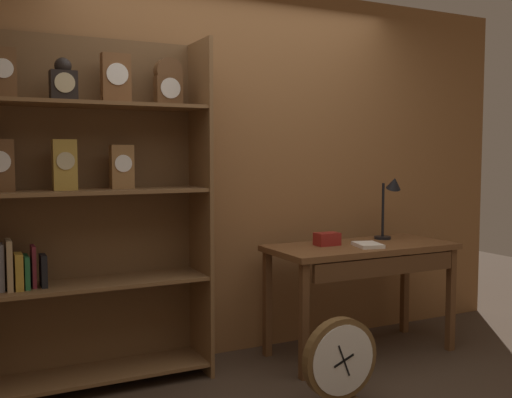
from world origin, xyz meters
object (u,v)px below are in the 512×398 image
(toolbox_small, at_px, (327,239))
(open_repair_manual, at_px, (368,245))
(bookshelf, at_px, (86,206))
(desk_lamp, at_px, (390,198))
(round_clock_large, at_px, (340,361))
(workbench, at_px, (363,258))

(toolbox_small, bearing_deg, open_repair_manual, -39.64)
(bookshelf, xyz_separation_m, desk_lamp, (2.18, -0.15, -0.01))
(bookshelf, relative_size, round_clock_large, 4.23)
(bookshelf, relative_size, desk_lamp, 4.44)
(workbench, distance_m, open_repair_manual, 0.14)
(workbench, xyz_separation_m, toolbox_small, (-0.24, 0.10, 0.14))
(workbench, bearing_deg, open_repair_manual, -106.20)
(workbench, xyz_separation_m, round_clock_large, (-0.64, -0.65, -0.43))
(workbench, height_order, desk_lamp, desk_lamp)
(toolbox_small, height_order, open_repair_manual, toolbox_small)
(round_clock_large, bearing_deg, workbench, 45.36)
(bookshelf, relative_size, workbench, 1.60)
(desk_lamp, relative_size, round_clock_large, 0.95)
(bookshelf, relative_size, open_repair_manual, 9.69)
(workbench, height_order, round_clock_large, workbench)
(round_clock_large, bearing_deg, open_repair_manual, 42.64)
(workbench, bearing_deg, round_clock_large, -134.64)
(toolbox_small, height_order, round_clock_large, toolbox_small)
(bookshelf, height_order, workbench, bookshelf)
(desk_lamp, xyz_separation_m, toolbox_small, (-0.58, -0.04, -0.27))
(toolbox_small, bearing_deg, workbench, -22.34)
(bookshelf, distance_m, round_clock_large, 1.74)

